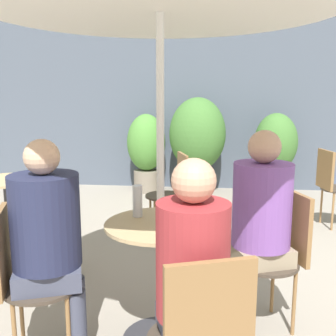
% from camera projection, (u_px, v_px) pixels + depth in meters
% --- Properties ---
extents(storefront_wall, '(10.00, 0.06, 3.00)m').
position_uv_depth(storefront_wall, '(206.00, 94.00, 6.16)').
color(storefront_wall, '#4C5666').
rests_on(storefront_wall, ground_plane).
extents(cafe_table_near, '(0.65, 0.65, 0.75)m').
position_uv_depth(cafe_table_near, '(161.00, 263.00, 2.31)').
color(cafe_table_near, '#2D2D33').
rests_on(cafe_table_near, ground_plane).
extents(cafe_table_far, '(0.61, 0.61, 0.75)m').
position_uv_depth(cafe_table_far, '(8.00, 208.00, 3.51)').
color(cafe_table_far, '#2D2D33').
rests_on(cafe_table_far, ground_plane).
extents(bistro_chair_0, '(0.46, 0.44, 0.88)m').
position_uv_depth(bistro_chair_0, '(22.00, 272.00, 2.13)').
color(bistro_chair_0, '#42382D').
rests_on(bistro_chair_0, ground_plane).
extents(bistro_chair_1, '(0.44, 0.46, 0.88)m').
position_uv_depth(bistro_chair_1, '(202.00, 335.00, 1.57)').
color(bistro_chair_1, '#42382D').
rests_on(bistro_chair_1, ground_plane).
extents(bistro_chair_2, '(0.46, 0.44, 0.88)m').
position_uv_depth(bistro_chair_2, '(280.00, 247.00, 2.48)').
color(bistro_chair_2, '#42382D').
rests_on(bistro_chair_2, ground_plane).
extents(bistro_chair_3, '(0.46, 0.45, 0.88)m').
position_uv_depth(bistro_chair_3, '(37.00, 185.00, 4.23)').
color(bistro_chair_3, '#42382D').
rests_on(bistro_chair_3, ground_plane).
extents(bistro_chair_4, '(0.48, 0.48, 0.88)m').
position_uv_depth(bistro_chair_4, '(36.00, 220.00, 3.03)').
color(bistro_chair_4, '#42382D').
rests_on(bistro_chair_4, ground_plane).
extents(bistro_chair_5, '(0.46, 0.44, 0.88)m').
position_uv_depth(bistro_chair_5, '(174.00, 187.00, 4.13)').
color(bistro_chair_5, '#42382D').
rests_on(bistro_chair_5, ground_plane).
extents(bistro_chair_6, '(0.44, 0.42, 0.88)m').
position_uv_depth(bistro_chair_6, '(332.00, 181.00, 4.40)').
color(bistro_chair_6, '#42382D').
rests_on(bistro_chair_6, ground_plane).
extents(seated_person_0, '(0.44, 0.41, 1.25)m').
position_uv_depth(seated_person_0, '(49.00, 234.00, 2.13)').
color(seated_person_0, '#42475B').
rests_on(seated_person_0, ground_plane).
extents(seated_person_1, '(0.35, 0.37, 1.22)m').
position_uv_depth(seated_person_1, '(192.00, 272.00, 1.67)').
color(seated_person_1, '#42475B').
rests_on(seated_person_1, ground_plane).
extents(seated_person_2, '(0.42, 0.40, 1.27)m').
position_uv_depth(seated_person_2, '(259.00, 216.00, 2.41)').
color(seated_person_2, gray).
rests_on(seated_person_2, ground_plane).
extents(beer_glass_0, '(0.06, 0.06, 0.19)m').
position_uv_depth(beer_glass_0, '(137.00, 201.00, 2.37)').
color(beer_glass_0, silver).
rests_on(beer_glass_0, cafe_table_near).
extents(beer_glass_1, '(0.06, 0.06, 0.18)m').
position_uv_depth(beer_glass_1, '(181.00, 216.00, 2.10)').
color(beer_glass_1, silver).
rests_on(beer_glass_1, cafe_table_near).
extents(potted_plant_0, '(0.59, 0.59, 1.20)m').
position_uv_depth(potted_plant_0, '(146.00, 148.00, 6.05)').
color(potted_plant_0, slate).
rests_on(potted_plant_0, ground_plane).
extents(potted_plant_1, '(0.84, 0.84, 1.45)m').
position_uv_depth(potted_plant_1, '(197.00, 137.00, 5.83)').
color(potted_plant_1, '#93664C').
rests_on(potted_plant_1, ground_plane).
extents(potted_plant_2, '(0.62, 0.62, 1.23)m').
position_uv_depth(potted_plant_2, '(275.00, 153.00, 5.71)').
color(potted_plant_2, brown).
rests_on(potted_plant_2, ground_plane).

